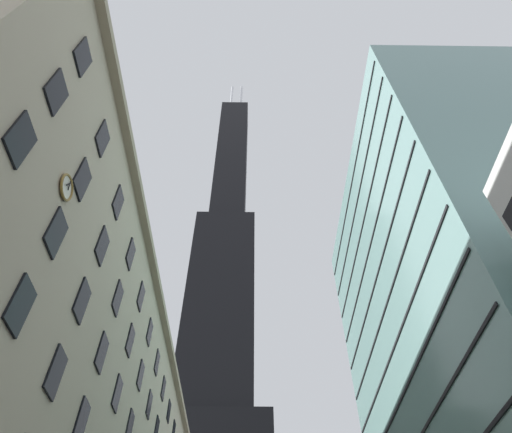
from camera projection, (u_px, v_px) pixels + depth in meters
name	position (u px, v px, depth m)	size (l,w,h in m)	color
dark_skyscraper	(218.00, 357.00, 113.88)	(26.09, 26.09, 219.89)	black
glass_office_midrise	(478.00, 335.00, 41.81)	(16.53, 34.64, 51.33)	gray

